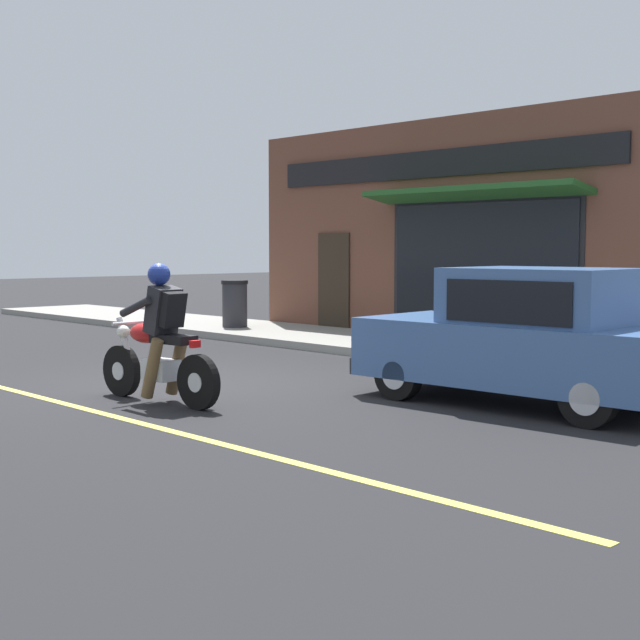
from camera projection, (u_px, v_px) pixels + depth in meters
name	position (u px, v px, depth m)	size (l,w,h in m)	color
ground_plane	(188.00, 386.00, 11.57)	(80.00, 80.00, 0.00)	black
sidewalk_curb	(314.00, 337.00, 17.27)	(2.60, 22.00, 0.14)	gray
storefront_building	(440.00, 231.00, 16.83)	(1.25, 9.29, 4.20)	brown
motorcycle_with_rider	(159.00, 345.00, 10.27)	(0.60, 2.02, 1.62)	black
car_hatchback	(526.00, 338.00, 10.13)	(1.83, 3.86, 1.57)	black
traffic_cone	(625.00, 338.00, 13.50)	(0.36, 0.36, 0.60)	black
fire_hydrant	(470.00, 324.00, 14.39)	(0.36, 0.24, 0.88)	red
trash_bin	(235.00, 303.00, 18.57)	(0.56, 0.56, 0.98)	#2D2D33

